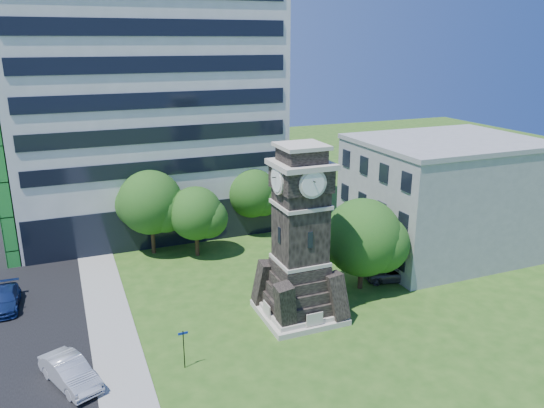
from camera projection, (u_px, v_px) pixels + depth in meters
name	position (u px, v px, depth m)	size (l,w,h in m)	color
ground	(270.00, 337.00, 34.65)	(160.00, 160.00, 0.00)	#265017
sidewalk	(112.00, 328.00, 35.64)	(3.00, 70.00, 0.06)	gray
clock_tower	(300.00, 245.00, 35.93)	(5.40, 5.40, 12.22)	beige
office_tall	(142.00, 86.00, 52.15)	(26.20, 15.11, 28.60)	white
office_low	(443.00, 196.00, 47.38)	(15.20, 12.20, 10.40)	#9A9D9F
car_street_mid	(70.00, 372.00, 29.69)	(1.65, 4.72, 1.55)	#B5B8BE
car_street_north	(5.00, 300.00, 38.24)	(1.86, 4.58, 1.33)	navy
car_east_lot	(392.00, 273.00, 42.75)	(2.06, 4.47, 1.24)	#46454A
park_bench	(303.00, 315.00, 36.34)	(2.07, 0.55, 1.07)	black
street_sign	(184.00, 345.00, 30.98)	(0.59, 0.06, 2.44)	black
tree_nw	(151.00, 204.00, 47.05)	(6.31, 5.74, 7.70)	#332114
tree_nc	(196.00, 215.00, 46.75)	(5.24, 4.77, 6.38)	#332114
tree_ne	(252.00, 194.00, 52.18)	(5.44, 4.94, 6.71)	#332114
tree_east	(363.00, 239.00, 40.36)	(6.60, 6.00, 7.24)	#332114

